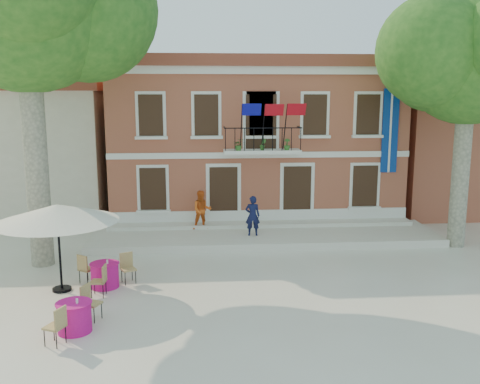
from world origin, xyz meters
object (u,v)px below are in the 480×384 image
Objects in this scene: plane_tree_west at (25,0)px; pedestrian_navy at (253,216)px; cafe_table_1 at (74,316)px; cafe_table_0 at (105,274)px; plane_tree_east at (469,60)px; patio_umbrella at (57,213)px; pedestrian_orange at (202,210)px.

pedestrian_navy is (7.59, 2.16, -7.74)m from plane_tree_west.
plane_tree_west is 6.23× the size of cafe_table_1.
pedestrian_navy is 6.88m from cafe_table_0.
plane_tree_east reaches higher than patio_umbrella.
patio_umbrella is at bearing -172.01° from cafe_table_0.
pedestrian_orange is 0.88× the size of cafe_table_0.
cafe_table_0 is 3.13m from cafe_table_1.
plane_tree_east is at bearing 14.72° from patio_umbrella.
pedestrian_navy is 2.29m from pedestrian_orange.
plane_tree_west is 11.05m from pedestrian_navy.
plane_tree_east is at bearing 26.87° from cafe_table_1.
plane_tree_east is at bearing 4.02° from plane_tree_west.
cafe_table_0 is (-5.04, -4.62, -0.67)m from pedestrian_navy.
plane_tree_east is at bearing 15.36° from cafe_table_0.
cafe_table_0 is (1.27, 0.18, -1.97)m from patio_umbrella.
patio_umbrella is at bearing 109.39° from cafe_table_1.
pedestrian_orange is 0.85× the size of cafe_table_1.
plane_tree_east reaches higher than pedestrian_navy.
plane_tree_east is 14.99m from cafe_table_0.
plane_tree_east is 6.00× the size of pedestrian_navy.
pedestrian_navy is at bearing 37.26° from patio_umbrella.
patio_umbrella is 8.04m from pedestrian_navy.
cafe_table_1 is (1.04, -2.94, -1.98)m from patio_umbrella.
plane_tree_east is 5.16× the size of cafe_table_0.
pedestrian_navy is at bearing 172.30° from plane_tree_east.
pedestrian_navy reaches higher than cafe_table_1.
plane_tree_west is 9.13m from cafe_table_0.
patio_umbrella is 2.35m from cafe_table_0.
patio_umbrella is at bearing 39.55° from pedestrian_navy.
pedestrian_orange is (-2.00, 1.12, 0.02)m from pedestrian_navy.
patio_umbrella is at bearing -130.22° from pedestrian_orange.
cafe_table_1 is at bearing -153.13° from plane_tree_east.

